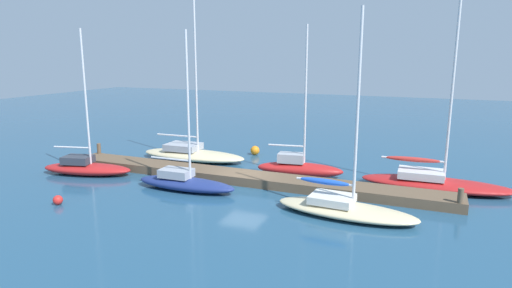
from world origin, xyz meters
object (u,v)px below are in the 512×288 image
sailboat_3 (299,167)px  mooring_buoy_orange (255,150)px  sailboat_5 (434,181)px  sailboat_1 (192,153)px  mooring_buoy_red (58,200)px  sailboat_0 (86,167)px  sailboat_2 (185,181)px  sailboat_4 (344,207)px

sailboat_3 → mooring_buoy_orange: size_ratio=13.41×
sailboat_3 → sailboat_5: sailboat_5 is taller
sailboat_3 → sailboat_5: 8.08m
sailboat_1 → mooring_buoy_red: (-1.44, -11.17, -0.26)m
sailboat_5 → sailboat_0: bearing=-167.1°
sailboat_1 → sailboat_5: sailboat_5 is taller
sailboat_2 → sailboat_4: size_ratio=0.92×
sailboat_0 → sailboat_1: 7.50m
sailboat_0 → sailboat_1: size_ratio=0.79×
sailboat_2 → sailboat_4: 9.34m
sailboat_1 → sailboat_5: 16.72m
mooring_buoy_orange → sailboat_0: bearing=-130.5°
sailboat_2 → sailboat_0: bearing=176.4°
sailboat_4 → mooring_buoy_red: size_ratio=19.59×
sailboat_0 → mooring_buoy_orange: 12.40m
sailboat_3 → mooring_buoy_orange: sailboat_3 is taller
sailboat_1 → sailboat_3: bearing=-9.6°
sailboat_1 → sailboat_5: size_ratio=0.87×
sailboat_3 → mooring_buoy_red: sailboat_3 is taller
sailboat_2 → sailboat_5: sailboat_5 is taller
sailboat_2 → sailboat_3: 7.47m
sailboat_2 → sailboat_1: bearing=116.5°
sailboat_1 → sailboat_3: (8.62, -1.15, 0.11)m
sailboat_0 → sailboat_1: (4.36, 6.11, -0.01)m
sailboat_0 → mooring_buoy_orange: bearing=36.1°
sailboat_1 → sailboat_3: size_ratio=1.23×
sailboat_3 → mooring_buoy_orange: (-4.92, 4.47, -0.27)m
sailboat_1 → sailboat_3: sailboat_1 is taller
sailboat_5 → sailboat_4: bearing=-124.4°
sailboat_0 → mooring_buoy_red: 5.84m
sailboat_5 → mooring_buoy_red: bearing=-151.5°
mooring_buoy_red → sailboat_1: bearing=82.6°
sailboat_0 → mooring_buoy_orange: size_ratio=13.10×
sailboat_3 → sailboat_1: bearing=164.5°
sailboat_0 → sailboat_5: bearing=0.6°
sailboat_0 → sailboat_2: size_ratio=1.03×
sailboat_5 → mooring_buoy_red: size_ratio=26.74×
mooring_buoy_orange → sailboat_3: bearing=-42.2°
sailboat_0 → sailboat_3: (12.98, 4.96, 0.10)m
sailboat_4 → sailboat_3: bearing=128.6°
sailboat_0 → sailboat_5: 21.69m
sailboat_2 → sailboat_4: (9.33, -0.53, -0.05)m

